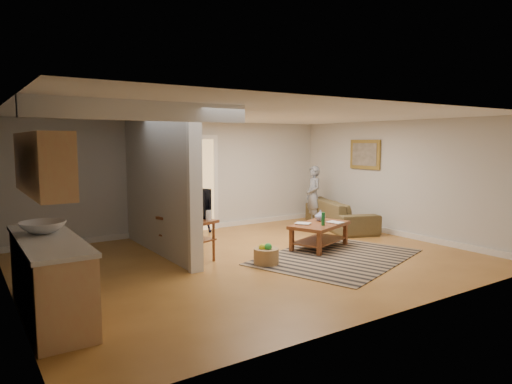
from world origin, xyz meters
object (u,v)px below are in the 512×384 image
tv_console (188,222)px  child (313,225)px  sofa (340,228)px  toddler (202,232)px  toy_basket (266,255)px  speaker_right (162,224)px  speaker_left (192,233)px  coffee_table (320,229)px

tv_console → child: tv_console is taller
sofa → toddler: 3.27m
child → toy_basket: bearing=-36.1°
speaker_right → child: bearing=-0.2°
speaker_left → speaker_right: speaker_left is taller
sofa → coffee_table: bearing=145.0°
sofa → speaker_right: 4.34m
toy_basket → toddler: toddler is taller
coffee_table → toy_basket: coffee_table is taller
speaker_right → toy_basket: 2.35m
speaker_right → child: speaker_right is taller
speaker_right → child: size_ratio=0.63×
coffee_table → tv_console: 2.56m
coffee_table → speaker_left: bearing=171.5°
speaker_left → child: (4.00, 1.54, -0.52)m
speaker_left → sofa: bearing=21.9°
tv_console → speaker_left: size_ratio=1.18×
speaker_left → toy_basket: speaker_left is taller
speaker_right → toddler: bearing=31.9°
sofa → toy_basket: toy_basket is taller
tv_console → speaker_left: speaker_left is taller
tv_console → coffee_table: bearing=-34.9°
coffee_table → child: (1.48, 1.92, -0.38)m
sofa → child: bearing=44.6°
tv_console → speaker_left: bearing=-121.2°
speaker_right → toddler: (1.32, 0.93, -0.46)m
child → sofa: bearing=41.6°
toddler → speaker_right: bearing=48.4°
coffee_table → speaker_left: 2.55m
speaker_left → child: speaker_left is taller
coffee_table → toddler: 2.91m
child → toddler: child is taller
speaker_right → toddler: 1.67m
coffee_table → toy_basket: bearing=-165.0°
coffee_table → toy_basket: 1.61m
tv_console → speaker_left: (-0.06, -0.30, -0.14)m
toy_basket → child: 3.82m
speaker_left → toddler: 2.66m
speaker_left → speaker_right: bearing=100.0°
sofa → coffee_table: coffee_table is taller
coffee_table → speaker_right: (-2.52, 1.70, 0.08)m
coffee_table → tv_console: bearing=164.5°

